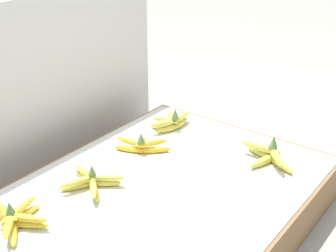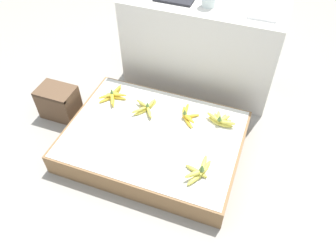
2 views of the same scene
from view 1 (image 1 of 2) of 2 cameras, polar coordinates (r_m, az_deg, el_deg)
The scene contains 8 objects.
ground_plane at distance 1.76m, azimuth -1.07°, elevation -12.41°, with size 10.00×10.00×0.00m, color gray.
display_platform at distance 1.71m, azimuth -1.10°, elevation -10.10°, with size 1.24×0.91×0.17m.
back_vendor_table at distance 2.18m, azimuth -17.69°, elevation 5.68°, with size 1.23×0.47×0.77m.
banana_bunch_front_right at distance 1.84m, azimuth 12.20°, elevation -3.43°, with size 0.17×0.25×0.11m.
banana_bunch_middle_left at distance 1.55m, azimuth -18.22°, elevation -10.60°, with size 0.20×0.24×0.09m.
banana_bunch_middle_midleft at distance 1.67m, azimuth -9.45°, elevation -6.68°, with size 0.19×0.22×0.09m.
banana_bunch_middle_midright at distance 1.88m, azimuth -3.23°, elevation -2.33°, with size 0.16×0.22×0.09m.
banana_bunch_middle_right at distance 2.07m, azimuth 0.33°, elevation 0.51°, with size 0.23×0.14×0.10m.
Camera 1 is at (-1.09, -0.85, 1.08)m, focal length 50.00 mm.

